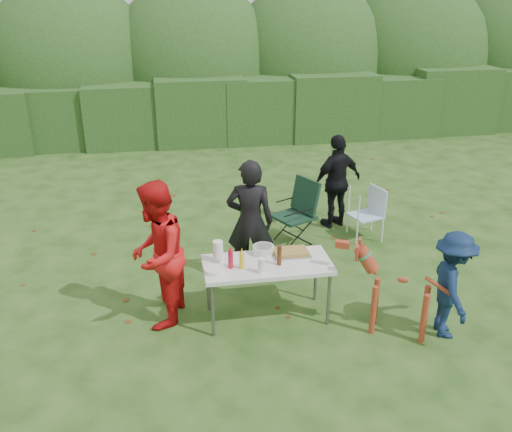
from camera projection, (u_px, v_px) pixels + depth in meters
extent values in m
plane|color=#1E4211|center=(252.00, 307.00, 6.81)|extent=(80.00, 80.00, 0.00)
cube|color=#23471C|center=(200.00, 108.00, 13.72)|extent=(22.00, 1.40, 1.70)
ellipsoid|color=#3D6628|center=(194.00, 69.00, 14.88)|extent=(20.00, 2.60, 3.20)
cube|color=silver|center=(267.00, 265.00, 6.33)|extent=(1.50, 0.70, 0.05)
cylinder|color=slate|center=(213.00, 310.00, 6.12)|extent=(0.04, 0.04, 0.69)
cylinder|color=slate|center=(329.00, 299.00, 6.33)|extent=(0.04, 0.04, 0.69)
cylinder|color=slate|center=(208.00, 285.00, 6.62)|extent=(0.04, 0.04, 0.69)
cylinder|color=slate|center=(316.00, 276.00, 6.84)|extent=(0.04, 0.04, 0.69)
imported|color=black|center=(250.00, 222.00, 7.13)|extent=(0.70, 0.54, 1.71)
imported|color=red|center=(157.00, 255.00, 6.20)|extent=(0.86, 1.00, 1.76)
imported|color=black|center=(337.00, 181.00, 8.83)|extent=(0.99, 0.67, 1.56)
imported|color=#0E2141|center=(452.00, 285.00, 6.05)|extent=(0.63, 0.90, 1.28)
cube|color=#B7B7BA|center=(291.00, 254.00, 6.52)|extent=(0.45, 0.30, 0.02)
cube|color=#A4853B|center=(291.00, 252.00, 6.51)|extent=(0.40, 0.26, 0.04)
cylinder|color=yellow|center=(242.00, 261.00, 6.16)|extent=(0.06, 0.06, 0.20)
cylinder|color=#AE1128|center=(231.00, 259.00, 6.17)|extent=(0.06, 0.06, 0.22)
cylinder|color=#47230F|center=(279.00, 255.00, 6.24)|extent=(0.06, 0.06, 0.24)
cylinder|color=white|center=(218.00, 251.00, 6.31)|extent=(0.12, 0.12, 0.26)
cylinder|color=white|center=(261.00, 266.00, 6.07)|extent=(0.08, 0.08, 0.18)
cylinder|color=silver|center=(263.00, 250.00, 6.52)|extent=(0.26, 0.26, 0.10)
cylinder|color=white|center=(215.00, 270.00, 6.11)|extent=(0.24, 0.24, 0.05)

